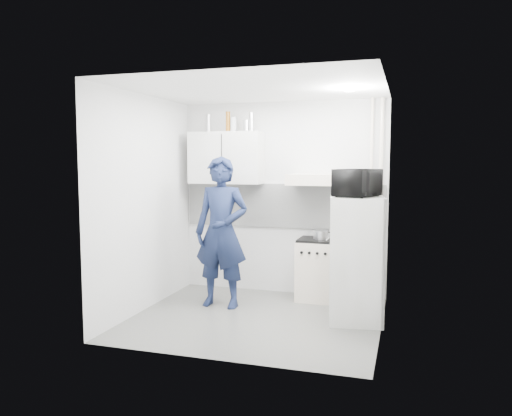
# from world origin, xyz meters

# --- Properties ---
(floor) EXTENTS (2.80, 2.80, 0.00)m
(floor) POSITION_xyz_m (0.00, 0.00, 0.00)
(floor) COLOR #5B5C55
(floor) RESTS_ON ground
(ceiling) EXTENTS (2.80, 2.80, 0.00)m
(ceiling) POSITION_xyz_m (0.00, 0.00, 2.60)
(ceiling) COLOR white
(ceiling) RESTS_ON wall_back
(wall_back) EXTENTS (2.80, 0.00, 2.80)m
(wall_back) POSITION_xyz_m (0.00, 1.25, 1.30)
(wall_back) COLOR silver
(wall_back) RESTS_ON floor
(wall_left) EXTENTS (0.00, 2.60, 2.60)m
(wall_left) POSITION_xyz_m (-1.40, 0.00, 1.30)
(wall_left) COLOR silver
(wall_left) RESTS_ON floor
(wall_right) EXTENTS (0.00, 2.60, 2.60)m
(wall_right) POSITION_xyz_m (1.40, 0.00, 1.30)
(wall_right) COLOR silver
(wall_right) RESTS_ON floor
(person) EXTENTS (0.69, 0.46, 1.86)m
(person) POSITION_xyz_m (-0.56, 0.37, 0.93)
(person) COLOR #141D3B
(person) RESTS_ON floor
(stove) EXTENTS (0.48, 0.48, 0.78)m
(stove) POSITION_xyz_m (0.52, 1.00, 0.39)
(stove) COLOR beige
(stove) RESTS_ON floor
(fridge) EXTENTS (0.67, 0.67, 1.41)m
(fridge) POSITION_xyz_m (1.10, 0.26, 0.71)
(fridge) COLOR white
(fridge) RESTS_ON floor
(stove_top) EXTENTS (0.47, 0.47, 0.03)m
(stove_top) POSITION_xyz_m (0.52, 1.00, 0.79)
(stove_top) COLOR black
(stove_top) RESTS_ON stove
(saucepan) EXTENTS (0.20, 0.20, 0.11)m
(saucepan) POSITION_xyz_m (0.58, 1.01, 0.86)
(saucepan) COLOR silver
(saucepan) RESTS_ON stove_top
(microwave) EXTENTS (0.64, 0.53, 0.31)m
(microwave) POSITION_xyz_m (1.10, 0.26, 1.57)
(microwave) COLOR black
(microwave) RESTS_ON fridge
(bottle_b) EXTENTS (0.06, 0.06, 0.24)m
(bottle_b) POSITION_xyz_m (-1.01, 1.07, 2.32)
(bottle_b) COLOR silver
(bottle_b) RESTS_ON upper_cabinet
(bottle_d) EXTENTS (0.06, 0.06, 0.27)m
(bottle_d) POSITION_xyz_m (-0.72, 1.07, 2.34)
(bottle_d) COLOR brown
(bottle_d) RESTS_ON upper_cabinet
(canister_a) EXTENTS (0.08, 0.08, 0.20)m
(canister_a) POSITION_xyz_m (-0.64, 1.07, 2.30)
(canister_a) COLOR #B2B7BC
(canister_a) RESTS_ON upper_cabinet
(canister_b) EXTENTS (0.08, 0.08, 0.15)m
(canister_b) POSITION_xyz_m (-0.47, 1.07, 2.28)
(canister_b) COLOR silver
(canister_b) RESTS_ON upper_cabinet
(bottle_e) EXTENTS (0.06, 0.06, 0.25)m
(bottle_e) POSITION_xyz_m (-0.39, 1.07, 2.33)
(bottle_e) COLOR silver
(bottle_e) RESTS_ON upper_cabinet
(upper_cabinet) EXTENTS (1.00, 0.35, 0.70)m
(upper_cabinet) POSITION_xyz_m (-0.75, 1.07, 1.85)
(upper_cabinet) COLOR white
(upper_cabinet) RESTS_ON wall_back
(range_hood) EXTENTS (0.60, 0.50, 0.14)m
(range_hood) POSITION_xyz_m (0.45, 1.00, 1.57)
(range_hood) COLOR beige
(range_hood) RESTS_ON wall_back
(backsplash) EXTENTS (2.74, 0.03, 0.60)m
(backsplash) POSITION_xyz_m (0.00, 1.24, 1.20)
(backsplash) COLOR white
(backsplash) RESTS_ON wall_back
(pipe_a) EXTENTS (0.05, 0.05, 2.60)m
(pipe_a) POSITION_xyz_m (1.30, 1.17, 1.30)
(pipe_a) COLOR beige
(pipe_a) RESTS_ON floor
(pipe_b) EXTENTS (0.04, 0.04, 2.60)m
(pipe_b) POSITION_xyz_m (1.18, 1.17, 1.30)
(pipe_b) COLOR beige
(pipe_b) RESTS_ON floor
(ceiling_spot_fixture) EXTENTS (0.10, 0.10, 0.02)m
(ceiling_spot_fixture) POSITION_xyz_m (1.00, 0.20, 2.57)
(ceiling_spot_fixture) COLOR white
(ceiling_spot_fixture) RESTS_ON ceiling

